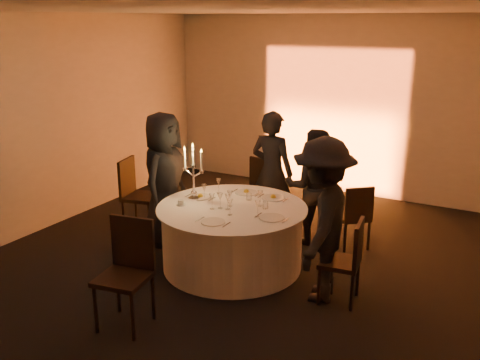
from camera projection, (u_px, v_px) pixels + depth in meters
The scene contains 33 objects.
floor at pixel (232, 266), 6.57m from camera, with size 7.00×7.00×0.00m, color black.
ceiling at pixel (231, 10), 5.70m from camera, with size 7.00×7.00×0.00m, color silver.
wall_back at pixel (333, 105), 9.08m from camera, with size 7.00×7.00×0.00m, color beige.
wall_left at pixel (46, 124), 7.52m from camera, with size 7.00×7.00×0.00m, color beige.
uplighter_fixture at pixel (323, 191), 9.25m from camera, with size 0.25×0.12×0.10m, color black.
banquet_table at pixel (232, 237), 6.46m from camera, with size 1.80×1.80×0.77m.
chair_left at pixel (135, 190), 7.55m from camera, with size 0.55×0.55×1.04m.
chair_back_left at pixel (266, 184), 7.98m from camera, with size 0.49×0.49×0.96m.
chair_back_right at pixel (355, 213), 6.94m from camera, with size 0.54×0.54×0.87m.
chair_right at pixel (347, 257), 5.60m from camera, with size 0.45×0.45×0.92m.
chair_front at pixel (128, 266), 5.20m from camera, with size 0.54×0.54×1.07m.
guest_left at pixel (164, 179), 7.01m from camera, with size 0.87×0.57×1.78m, color black.
guest_back_left at pixel (272, 172), 7.44m from camera, with size 0.63×0.41×1.73m, color black.
guest_back_right at pixel (313, 187), 7.08m from camera, with size 0.76×0.59×1.56m, color black.
guest_right at pixel (322, 220), 5.60m from camera, with size 1.15×0.66×1.77m, color black.
plate_left at pixel (200, 196), 6.68m from camera, with size 0.36×0.27×0.08m.
plate_back_left at pixel (246, 192), 6.84m from camera, with size 0.36×0.29×0.08m.
plate_back_right at pixel (273, 197), 6.64m from camera, with size 0.35×0.29×0.08m.
plate_right at pixel (272, 218), 5.98m from camera, with size 0.36×0.29×0.01m.
plate_front at pixel (213, 222), 5.86m from camera, with size 0.36×0.27×0.01m.
coffee_cup at pixel (181, 203), 6.40m from camera, with size 0.11×0.11×0.07m.
candelabra at pixel (194, 180), 6.54m from camera, with size 0.30×0.14×0.71m.
wine_glass_a at pixel (260, 195), 6.34m from camera, with size 0.07×0.07×0.19m.
wine_glass_b at pixel (230, 204), 6.05m from camera, with size 0.07×0.07×0.19m.
wine_glass_c at pixel (212, 198), 6.23m from camera, with size 0.07×0.07×0.19m.
wine_glass_d at pixel (220, 197), 6.26m from camera, with size 0.07×0.07×0.19m.
wine_glass_e at pixel (228, 198), 6.22m from camera, with size 0.07×0.07×0.19m.
wine_glass_f at pixel (204, 188), 6.59m from camera, with size 0.07×0.07×0.19m.
wine_glass_g at pixel (258, 205), 5.99m from camera, with size 0.07×0.07×0.19m.
wine_glass_h at pixel (218, 183), 6.81m from camera, with size 0.07×0.07×0.19m.
wine_glass_i at pixel (230, 195), 6.34m from camera, with size 0.07×0.07×0.19m.
tumbler_a at pixel (265, 205), 6.28m from camera, with size 0.07×0.07×0.09m, color white.
tumbler_b at pixel (249, 197), 6.58m from camera, with size 0.07×0.07×0.09m, color white.
Camera 1 is at (2.95, -5.21, 2.91)m, focal length 40.00 mm.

